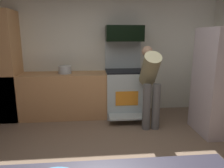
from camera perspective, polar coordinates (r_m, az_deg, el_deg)
The scene contains 7 objects.
wall_back at distance 4.61m, azimuth -3.29°, elevation 8.68°, with size 5.20×0.12×2.60m, color silver.
lower_cabinet_run at distance 4.45m, azimuth -14.63°, elevation -2.99°, with size 2.40×0.60×0.90m, color tan.
cabinet_column at distance 4.61m, azimuth -27.45°, elevation 4.13°, with size 0.60×0.60×2.10m, color tan.
oven_range at distance 4.41m, azimuth 3.34°, elevation -1.91°, with size 0.76×0.96×1.52m.
microwave at distance 4.36m, azimuth 3.36°, elevation 13.43°, with size 0.74×0.38×0.31m, color black.
person_cook at distance 3.83m, azimuth 10.23°, elevation 0.98°, with size 0.31×0.64×1.45m.
stock_pot at distance 4.32m, azimuth -12.60°, elevation 3.80°, with size 0.26×0.26×0.15m, color #ADB5BA.
Camera 1 is at (-0.17, -2.25, 1.64)m, focal length 33.96 mm.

